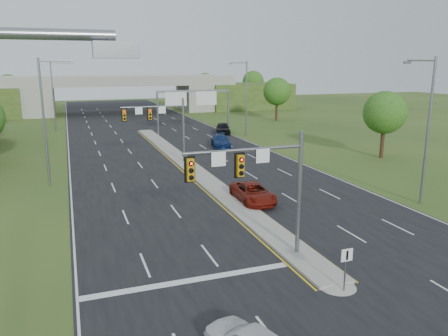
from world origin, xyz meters
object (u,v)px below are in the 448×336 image
Objects in this scene: signal_mast_near at (262,177)px; overpass at (121,96)px; car_far_c at (223,128)px; signal_mast_far at (162,121)px; car_far_a at (253,193)px; keep_right_sign at (346,263)px; sign_gantry at (193,100)px; car_far_b at (221,141)px.

overpass reaches higher than signal_mast_near.
signal_mast_near is 0.09× the size of overpass.
signal_mast_far is at bearing -110.43° from car_far_c.
keep_right_sign is at bearing -94.21° from car_far_a.
car_far_b is at bearing -88.95° from sign_gantry.
car_far_a is at bearing 68.91° from signal_mast_near.
signal_mast_far is at bearing -128.17° from car_far_b.
overpass is at bearing 109.90° from car_far_b.
car_far_b is at bearing -81.69° from overpass.
sign_gantry is at bearing 82.30° from keep_right_sign.
overpass is (2.26, 80.07, -1.17)m from signal_mast_near.
car_far_a is at bearing -91.64° from car_far_b.
car_far_a is at bearing 83.97° from keep_right_sign.
overpass is at bearing 100.79° from sign_gantry.
car_far_b is at bearing -95.72° from car_far_c.
signal_mast_far reaches higher than keep_right_sign.
keep_right_sign reaches higher than car_far_c.
car_far_c is at bearing 54.03° from signal_mast_far.
sign_gantry is 13.02m from car_far_b.
signal_mast_near is at bearing -91.62° from overpass.
overpass reaches higher than keep_right_sign.
car_far_a is (1.50, 14.21, -0.77)m from keep_right_sign.
overpass is at bearing 93.03° from car_far_a.
signal_mast_near reaches higher than sign_gantry.
overpass is at bearing 90.00° from keep_right_sign.
car_far_c is (4.09, 10.51, 0.09)m from car_far_b.
signal_mast_far is 55.13m from overpass.
overpass is at bearing 87.65° from signal_mast_far.
signal_mast_near is at bearing 116.94° from keep_right_sign.
signal_mast_near is 1.34× the size of car_far_a.
car_far_b is (6.91, 37.21, -0.74)m from keep_right_sign.
car_far_c is (9.50, 33.52, 0.12)m from car_far_a.
signal_mast_far reaches higher than car_far_c.
signal_mast_far is 0.60× the size of sign_gantry.
sign_gantry is 35.75m from overpass.
signal_mast_near is at bearing -91.50° from car_far_c.
keep_right_sign is (2.26, -4.45, -3.21)m from signal_mast_near.
sign_gantry is at bearing 65.89° from signal_mast_far.
keep_right_sign is 14.31m from car_far_a.
sign_gantry is (6.68, 49.45, 3.72)m from keep_right_sign.
sign_gantry is 2.22× the size of car_far_a.
signal_mast_far reaches higher than sign_gantry.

